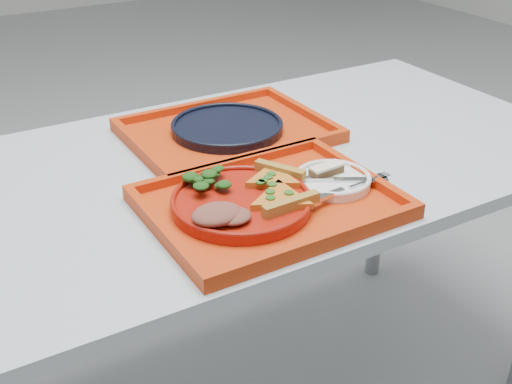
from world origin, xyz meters
The scene contains 13 objects.
table centered at (0.00, 0.00, 0.68)m, with size 1.60×0.80×0.75m.
tray_main centered at (-0.04, -0.21, 0.76)m, with size 0.45×0.35×0.01m, color #BB2E09.
tray_far centered at (0.05, 0.13, 0.76)m, with size 0.45×0.35×0.01m, color #BB2E09.
dinner_plate centered at (-0.09, -0.20, 0.77)m, with size 0.26×0.26×0.02m, color #96150A.
side_plate centered at (0.11, -0.21, 0.77)m, with size 0.15×0.15×0.01m, color white.
navy_plate centered at (0.05, 0.13, 0.77)m, with size 0.26×0.26×0.02m, color black.
pizza_slice_a centered at (-0.04, -0.24, 0.79)m, with size 0.13×0.11×0.02m, color orange, non-canonical shape.
pizza_slice_b centered at (-0.01, -0.17, 0.79)m, with size 0.12×0.10×0.02m, color orange, non-canonical shape.
salad_heap centered at (-0.12, -0.13, 0.80)m, with size 0.08×0.07×0.04m, color black.
meat_portion centered at (-0.17, -0.24, 0.79)m, with size 0.09×0.07×0.03m, color brown.
dessert_bar centered at (0.11, -0.19, 0.79)m, with size 0.07×0.03×0.02m.
knife centered at (0.11, -0.22, 0.78)m, with size 0.18×0.02×0.01m, color silver.
fork centered at (0.11, -0.26, 0.78)m, with size 0.18×0.02×0.01m, color silver.
Camera 1 is at (-0.59, -1.10, 1.36)m, focal length 45.00 mm.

